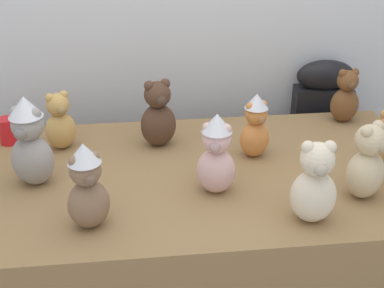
% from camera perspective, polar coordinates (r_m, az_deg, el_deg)
% --- Properties ---
extents(display_table, '(1.85, 0.97, 0.74)m').
position_cam_1_polar(display_table, '(2.21, 0.00, -11.36)').
color(display_table, olive).
rests_on(display_table, ground_plane).
extents(instrument_case, '(0.29, 0.14, 0.96)m').
position_cam_1_polar(instrument_case, '(2.81, 13.29, -0.41)').
color(instrument_case, black).
rests_on(instrument_case, ground_plane).
extents(teddy_bear_cocoa, '(0.17, 0.16, 0.29)m').
position_cam_1_polar(teddy_bear_cocoa, '(2.15, -3.67, 3.09)').
color(teddy_bear_cocoa, '#4C3323').
rests_on(teddy_bear_cocoa, display_table).
extents(teddy_bear_cream, '(0.16, 0.14, 0.29)m').
position_cam_1_polar(teddy_bear_cream, '(1.71, 13.06, -4.30)').
color(teddy_bear_cream, beige).
rests_on(teddy_bear_cream, display_table).
extents(teddy_bear_mocha, '(0.17, 0.16, 0.30)m').
position_cam_1_polar(teddy_bear_mocha, '(1.67, -11.24, -4.59)').
color(teddy_bear_mocha, '#7F6047').
rests_on(teddy_bear_mocha, display_table).
extents(teddy_bear_chestnut, '(0.14, 0.12, 0.25)m').
position_cam_1_polar(teddy_bear_chestnut, '(2.47, 16.23, 4.85)').
color(teddy_bear_chestnut, brown).
rests_on(teddy_bear_chestnut, display_table).
extents(teddy_bear_blush, '(0.16, 0.15, 0.30)m').
position_cam_1_polar(teddy_bear_blush, '(1.82, 2.63, -1.17)').
color(teddy_bear_blush, beige).
rests_on(teddy_bear_blush, display_table).
extents(teddy_bear_honey, '(0.16, 0.15, 0.24)m').
position_cam_1_polar(teddy_bear_honey, '(2.20, -14.06, 2.27)').
color(teddy_bear_honey, tan).
rests_on(teddy_bear_honey, display_table).
extents(teddy_bear_sand, '(0.19, 0.18, 0.28)m').
position_cam_1_polar(teddy_bear_sand, '(1.89, 18.34, -1.99)').
color(teddy_bear_sand, '#CCB78E').
rests_on(teddy_bear_sand, display_table).
extents(teddy_bear_ginger, '(0.15, 0.13, 0.26)m').
position_cam_1_polar(teddy_bear_ginger, '(2.08, 6.84, 1.90)').
color(teddy_bear_ginger, '#D17F3D').
rests_on(teddy_bear_ginger, display_table).
extents(teddy_bear_ash, '(0.19, 0.18, 0.34)m').
position_cam_1_polar(teddy_bear_ash, '(1.94, -17.07, 0.16)').
color(teddy_bear_ash, gray).
rests_on(teddy_bear_ash, display_table).
extents(party_cup_red, '(0.08, 0.08, 0.11)m').
position_cam_1_polar(party_cup_red, '(2.33, -19.18, 1.36)').
color(party_cup_red, red).
rests_on(party_cup_red, display_table).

